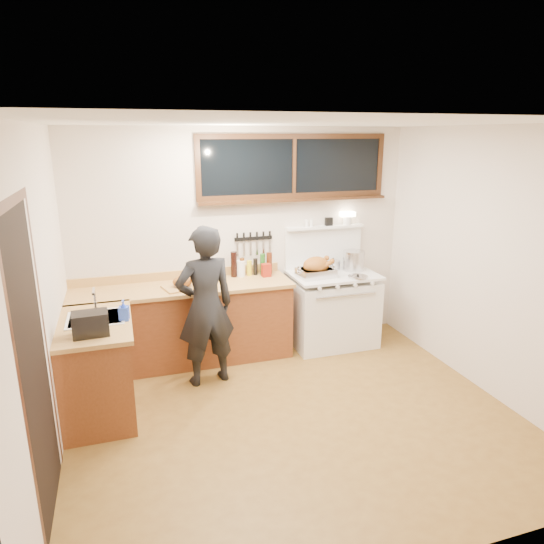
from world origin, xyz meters
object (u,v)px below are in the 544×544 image
object	(u,v)px
roast_turkey	(316,268)
man	(206,307)
vintage_stove	(332,307)
cutting_board	(183,283)

from	to	relation	value
roast_turkey	man	bearing A→B (deg)	-162.37
roast_turkey	vintage_stove	bearing A→B (deg)	16.14
man	roast_turkey	world-z (taller)	man
vintage_stove	man	world-z (taller)	man
roast_turkey	cutting_board	bearing A→B (deg)	178.47
vintage_stove	roast_turkey	distance (m)	0.59
man	roast_turkey	size ratio (longest dim) A/B	3.71
man	cutting_board	bearing A→B (deg)	107.76
cutting_board	man	bearing A→B (deg)	-72.24
cutting_board	roast_turkey	bearing A→B (deg)	-1.53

